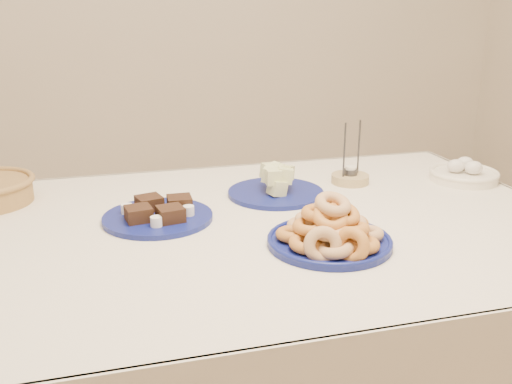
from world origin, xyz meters
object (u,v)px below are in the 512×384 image
melon_plate (276,186)px  brownie_plate (158,214)px  donut_platter (330,232)px  candle_holder (350,177)px  dining_table (251,260)px  egg_bowl (464,174)px

melon_plate → brownie_plate: size_ratio=0.97×
melon_plate → donut_platter: bearing=-88.4°
donut_platter → candle_holder: size_ratio=1.95×
dining_table → candle_holder: (0.39, 0.25, 0.12)m
egg_bowl → brownie_plate: bearing=-174.3°
dining_table → egg_bowl: (0.75, 0.18, 0.13)m
donut_platter → brownie_plate: size_ratio=1.19×
melon_plate → candle_holder: 0.27m
egg_bowl → candle_holder: bearing=168.8°
dining_table → donut_platter: (0.14, -0.19, 0.14)m
dining_table → melon_plate: size_ratio=5.48×
dining_table → donut_platter: bearing=-54.1°
egg_bowl → donut_platter: bearing=-148.5°
melon_plate → egg_bowl: 0.62m
donut_platter → egg_bowl: (0.61, 0.38, -0.01)m
candle_holder → egg_bowl: size_ratio=0.69×
dining_table → brownie_plate: 0.27m
brownie_plate → candle_holder: candle_holder is taller
dining_table → brownie_plate: (-0.23, 0.08, 0.12)m
melon_plate → candle_holder: bearing=12.0°
melon_plate → brownie_plate: bearing=-162.3°
dining_table → brownie_plate: bearing=159.7°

